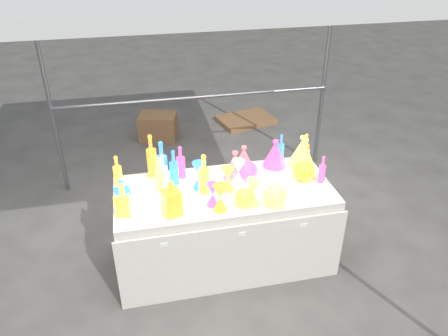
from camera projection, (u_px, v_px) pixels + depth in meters
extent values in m
plane|color=slate|center=(224.00, 257.00, 4.00)|extent=(80.00, 80.00, 0.00)
cylinder|color=gray|center=(47.00, 89.00, 4.39)|extent=(0.04, 0.04, 2.40)
cylinder|color=gray|center=(325.00, 70.00, 4.94)|extent=(0.04, 0.04, 2.40)
cylinder|color=gray|center=(195.00, 97.00, 4.74)|extent=(3.00, 0.04, 0.04)
cube|color=silver|center=(224.00, 225.00, 3.81)|extent=(1.80, 0.80, 0.75)
cube|color=silver|center=(235.00, 260.00, 3.48)|extent=(1.84, 0.02, 0.68)
cube|color=white|center=(164.00, 245.00, 3.24)|extent=(0.06, 0.00, 0.03)
cube|color=white|center=(242.00, 234.00, 3.35)|extent=(0.06, 0.00, 0.03)
cube|color=white|center=(304.00, 226.00, 3.44)|extent=(0.06, 0.00, 0.03)
cube|color=#986B44|center=(158.00, 127.00, 6.03)|extent=(0.58, 0.48, 0.36)
cube|color=#986B44|center=(246.00, 120.00, 6.59)|extent=(0.91, 0.74, 0.07)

